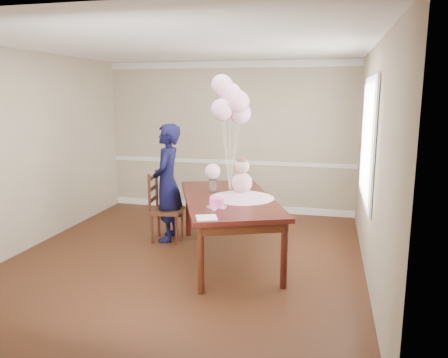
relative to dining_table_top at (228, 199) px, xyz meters
The scene contains 50 objects.
floor 0.96m from the dining_table_top, 165.54° to the right, with size 4.50×5.00×0.00m, color black.
ceiling 1.99m from the dining_table_top, 165.54° to the right, with size 4.50×5.00×0.02m, color white.
wall_back 2.49m from the dining_table_top, 102.70° to the left, with size 4.50×0.02×2.70m, color tan.
wall_front 2.75m from the dining_table_top, 101.42° to the right, with size 4.50×0.02×2.70m, color tan.
wall_left 2.84m from the dining_table_top, behind, with size 0.02×5.00×2.70m, color tan.
wall_right 1.81m from the dining_table_top, ahead, with size 0.02×5.00×2.70m, color tan.
chair_rail_trim 2.41m from the dining_table_top, 102.75° to the left, with size 4.50×0.02×0.07m, color silver.
crown_molding 3.03m from the dining_table_top, 102.75° to the left, with size 4.50×0.02×0.12m, color silver.
baseboard_trim 2.52m from the dining_table_top, 102.75° to the left, with size 4.50×0.02×0.12m, color white.
window_frame 1.89m from the dining_table_top, 12.07° to the left, with size 0.02×1.66×1.56m, color white.
window_blinds 1.88m from the dining_table_top, 12.20° to the left, with size 0.01×1.50×1.40m, color white.
dining_table_top is the anchor object (origin of this frame).
table_apron 0.08m from the dining_table_top, ahead, with size 0.98×2.07×0.11m, color black.
table_leg_fl 1.18m from the dining_table_top, 92.59° to the right, with size 0.08×0.08×0.76m, color black.
table_leg_fr 1.18m from the dining_table_top, 43.51° to the right, with size 0.08×0.08×0.76m, color black.
table_leg_bl 1.18m from the dining_table_top, 136.49° to the left, with size 0.08×0.08×0.76m, color black.
table_leg_br 1.18m from the dining_table_top, 87.41° to the left, with size 0.08×0.08×0.76m, color black.
baby_skirt 0.19m from the dining_table_top, ahead, with size 0.83×0.83×0.11m, color #D89FBD.
baby_torso 0.28m from the dining_table_top, ahead, with size 0.26×0.26×0.26m, color #E691C3.
baby_head 0.46m from the dining_table_top, ahead, with size 0.19×0.19×0.19m, color #DBA997.
baby_hair 0.53m from the dining_table_top, ahead, with size 0.13×0.13×0.13m, color brown.
cake_platter 0.54m from the dining_table_top, 92.01° to the right, with size 0.24×0.24×0.01m, color silver.
birthday_cake 0.54m from the dining_table_top, 92.01° to the right, with size 0.16×0.16×0.11m, color #FF50AD.
cake_flower_a 0.56m from the dining_table_top, 92.01° to the right, with size 0.03×0.03×0.03m, color white.
cake_flower_b 0.53m from the dining_table_top, 89.62° to the right, with size 0.03×0.03×0.03m, color white.
rose_vase_near 0.38m from the dining_table_top, 138.52° to the left, with size 0.11×0.11×0.17m, color silver.
roses_near 0.48m from the dining_table_top, 138.52° to the left, with size 0.21×0.21×0.21m, color beige.
napkin 1.00m from the dining_table_top, 90.43° to the right, with size 0.22×0.22×0.01m, color white.
balloon_weight 0.61m from the dining_table_top, 101.65° to the left, with size 0.04×0.04×0.02m, color silver.
balloon_a 1.27m from the dining_table_top, 111.95° to the left, with size 0.31×0.31×0.31m, color #FFB4C8.
balloon_b 1.36m from the dining_table_top, 90.15° to the left, with size 0.31×0.31×0.31m, color #FFB4D3.
balloon_c 1.52m from the dining_table_top, 101.49° to the left, with size 0.31×0.31×0.31m, color #FFB4DB.
balloon_d 1.62m from the dining_table_top, 110.24° to the left, with size 0.31×0.31×0.31m, color #FFB4C3.
balloon_e 1.29m from the dining_table_top, 90.31° to the left, with size 0.31×0.31×0.31m, color #FFB4D1.
balloon_ribbon_a 0.78m from the dining_table_top, 106.76° to the left, with size 0.00×0.00×0.92m, color white.
balloon_ribbon_b 0.81m from the dining_table_top, 96.01° to the left, with size 0.00×0.00×1.02m, color white.
balloon_ribbon_c 0.90m from the dining_table_top, 101.56° to the left, with size 0.00×0.00×1.13m, color silver.
balloon_ribbon_d 0.94m from the dining_table_top, 106.33° to the left, with size 0.00×0.00×1.24m, color white.
balloon_ribbon_e 0.82m from the dining_table_top, 95.43° to the left, with size 0.00×0.00×0.86m, color white.
dining_chair_seat 1.18m from the dining_table_top, 155.59° to the left, with size 0.44×0.44×0.05m, color #3A1D10.
chair_leg_fl 1.35m from the dining_table_top, 167.24° to the left, with size 0.04×0.04×0.43m, color #3B1A10.
chair_leg_fr 1.05m from the dining_table_top, 159.84° to the left, with size 0.04×0.04×0.43m, color #38130F.
chair_leg_bl 1.49m from the dining_table_top, 152.86° to the left, with size 0.04×0.04×0.43m, color #3A130F.
chair_leg_br 1.23m from the dining_table_top, 142.55° to the left, with size 0.04×0.04×0.43m, color #3A1B0F.
chair_back_post_l 1.24m from the dining_table_top, 167.53° to the left, with size 0.04×0.04×0.56m, color #35150E.
chair_back_post_r 1.39m from the dining_table_top, 153.31° to the left, with size 0.04×0.04×0.56m, color #341B0E.
chair_slat_low 1.32m from the dining_table_top, 160.00° to the left, with size 0.03×0.40×0.05m, color #35150E.
chair_slat_mid 1.30m from the dining_table_top, 160.00° to the left, with size 0.03×0.40×0.05m, color #38160F.
chair_slat_top 1.31m from the dining_table_top, 160.00° to the left, with size 0.03×0.40×0.05m, color #39170F.
woman 1.16m from the dining_table_top, 153.04° to the left, with size 0.62×0.41×1.70m, color black.
Camera 1 is at (1.76, -5.17, 2.11)m, focal length 35.00 mm.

